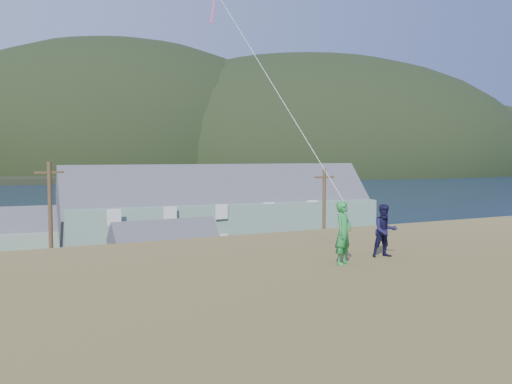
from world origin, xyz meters
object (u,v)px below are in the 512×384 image
shed_palegreen_far (51,235)px  kite_flyer_navy (385,231)px  shed_white (168,259)px  lodge (222,213)px  kite_flyer_green (343,233)px

shed_palegreen_far → kite_flyer_navy: (4.37, -44.22, 5.53)m
shed_white → kite_flyer_navy: bearing=-96.1°
shed_white → kite_flyer_navy: 27.78m
lodge → shed_white: size_ratio=3.92×
kite_flyer_green → kite_flyer_navy: size_ratio=1.12×
kite_flyer_navy → shed_white: bearing=99.7°
lodge → kite_flyer_green: 42.62m
lodge → kite_flyer_green: bearing=-104.2°
shed_white → kite_flyer_navy: size_ratio=5.18×
lodge → kite_flyer_navy: (-11.76, -39.82, 3.70)m
lodge → shed_palegreen_far: size_ratio=3.23×
shed_palegreen_far → kite_flyer_navy: 44.78m
shed_white → shed_palegreen_far: size_ratio=0.82×
shed_palegreen_far → kite_flyer_green: bearing=-81.5°
shed_palegreen_far → kite_flyer_green: (2.57, -44.62, 5.63)m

